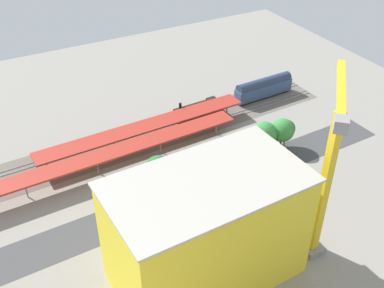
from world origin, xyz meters
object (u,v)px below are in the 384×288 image
Objects in this scene: parked_car_0 at (291,166)px; traffic_light at (206,156)px; parked_car_7 at (113,228)px; parked_car_4 at (198,200)px; construction_building at (206,231)px; parked_car_2 at (247,181)px; tower_crane at (328,169)px; street_tree_5 at (282,130)px; box_truck_0 at (202,203)px; street_tree_4 at (159,169)px; parked_car_5 at (167,210)px; street_tree_3 at (264,134)px; street_tree_0 at (266,136)px; street_tree_1 at (286,129)px; parked_car_1 at (270,173)px; platform_canopy_near at (96,158)px; parked_car_3 at (224,190)px; locomotive at (199,109)px; parked_car_6 at (142,220)px; passenger_coach at (264,87)px; street_tree_2 at (253,140)px; platform_canopy_far at (144,127)px.

parked_car_0 is 0.66× the size of traffic_light.
traffic_light reaches higher than parked_car_7.
construction_building is at bearing 65.12° from parked_car_4.
parked_car_7 is (30.45, -0.25, 0.03)m from parked_car_2.
tower_crane reaches higher than street_tree_5.
box_truck_0 is 1.25× the size of street_tree_4.
parked_car_7 is 25.96m from traffic_light.
street_tree_3 reaches higher than parked_car_5.
street_tree_4 is (27.39, -0.27, 0.20)m from street_tree_0.
box_truck_0 is at bearing -54.49° from tower_crane.
street_tree_1 is at bearing -154.03° from parked_car_2.
street_tree_1 is at bearing -176.32° from street_tree_5.
parked_car_1 reaches higher than parked_car_0.
platform_canopy_near reaches higher than parked_car_3.
tower_crane is (4.15, 50.40, 15.98)m from locomotive.
parked_car_6 is (30.65, 0.11, 0.09)m from parked_car_1.
street_tree_3 is at bearing -166.32° from parked_car_6.
tower_crane reaches higher than street_tree_3.
passenger_coach is 2.70× the size of street_tree_0.
street_tree_1 is 0.92× the size of street_tree_5.
parked_car_3 is 0.15× the size of construction_building.
street_tree_2 is at bearing -178.61° from traffic_light.
locomotive is 3.05× the size of parked_car_4.
parked_car_0 is (-38.77, 18.74, -3.66)m from platform_canopy_near.
parked_car_3 is 18.56m from street_tree_3.
street_tree_1 reaches higher than parked_car_1.
street_tree_4 reaches higher than parked_car_5.
street_tree_1 is 32.95m from street_tree_4.
parked_car_0 is at bearing 62.01° from street_tree_1.
parked_car_2 is at bearing 27.48° from street_tree_5.
street_tree_0 is 16.21m from traffic_light.
box_truck_0 is 12.47m from traffic_light.
tower_crane is 4.42× the size of street_tree_1.
locomotive reaches higher than parked_car_2.
parked_car_2 is 12.34m from parked_car_4.
construction_building is 4.61× the size of traffic_light.
passenger_coach is 0.59× the size of construction_building.
locomotive is 24.93m from street_tree_1.
tower_crane reaches higher than parked_car_4.
platform_canopy_near is 19.02m from parked_car_7.
parked_car_6 is at bearing 30.87° from passenger_coach.
street_tree_2 is (-19.10, -8.42, 3.50)m from parked_car_4.
passenger_coach is 43.56m from parked_car_3.
street_tree_3 reaches higher than parked_car_1.
tower_crane is 33.03m from street_tree_3.
street_tree_3 is at bearing -178.57° from traffic_light.
platform_canopy_far is 11.61× the size of parked_car_4.
box_truck_0 is (-7.45, -14.37, -8.33)m from construction_building.
passenger_coach is 2.35× the size of street_tree_4.
locomotive is 30.78m from street_tree_4.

